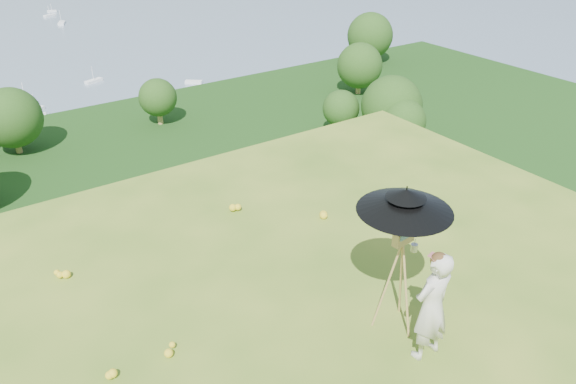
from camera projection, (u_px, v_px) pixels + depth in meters
forest_slope at (51, 367)px, 45.22m from camera, size 140.00×56.00×22.00m
slope_trees at (9, 219)px, 38.50m from camera, size 110.00×50.00×6.00m
painter at (432, 306)px, 6.62m from camera, size 0.55×0.37×1.50m
field_easel at (399, 275)px, 7.06m from camera, size 0.67×0.67×1.60m
sun_umbrella at (404, 214)px, 6.66m from camera, size 1.32×1.32×0.74m
painter_cap at (440, 257)px, 6.28m from camera, size 0.24×0.27×0.10m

